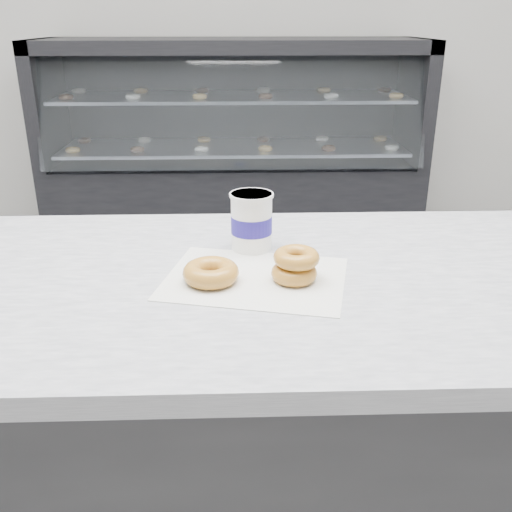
{
  "coord_description": "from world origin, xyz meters",
  "views": [
    {
      "loc": [
        0.02,
        -1.61,
        1.36
      ],
      "look_at": [
        0.05,
        -0.62,
        0.95
      ],
      "focal_mm": 40.0,
      "sensor_mm": 36.0,
      "label": 1
    }
  ],
  "objects_px": {
    "donut_single": "(211,273)",
    "coffee_cup": "(252,221)",
    "display_case": "(234,160)",
    "donut_stack": "(295,265)",
    "counter": "(232,455)"
  },
  "relations": [
    {
      "from": "donut_single",
      "to": "coffee_cup",
      "type": "bearing_deg",
      "value": 64.14
    },
    {
      "from": "display_case",
      "to": "donut_stack",
      "type": "bearing_deg",
      "value": -87.33
    },
    {
      "from": "display_case",
      "to": "donut_single",
      "type": "relative_size",
      "value": 22.39
    },
    {
      "from": "donut_stack",
      "to": "donut_single",
      "type": "bearing_deg",
      "value": -179.42
    },
    {
      "from": "counter",
      "to": "coffee_cup",
      "type": "xyz_separation_m",
      "value": [
        0.05,
        0.14,
        0.51
      ]
    },
    {
      "from": "donut_stack",
      "to": "coffee_cup",
      "type": "distance_m",
      "value": 0.19
    },
    {
      "from": "counter",
      "to": "display_case",
      "type": "relative_size",
      "value": 1.28
    },
    {
      "from": "display_case",
      "to": "coffee_cup",
      "type": "relative_size",
      "value": 19.17
    },
    {
      "from": "display_case",
      "to": "donut_stack",
      "type": "xyz_separation_m",
      "value": [
        0.13,
        -2.75,
        0.44
      ]
    },
    {
      "from": "coffee_cup",
      "to": "donut_single",
      "type": "bearing_deg",
      "value": -105.35
    },
    {
      "from": "display_case",
      "to": "counter",
      "type": "bearing_deg",
      "value": -90.0
    },
    {
      "from": "display_case",
      "to": "donut_stack",
      "type": "height_order",
      "value": "display_case"
    },
    {
      "from": "display_case",
      "to": "coffee_cup",
      "type": "distance_m",
      "value": 2.63
    },
    {
      "from": "donut_stack",
      "to": "coffee_cup",
      "type": "xyz_separation_m",
      "value": [
        -0.08,
        0.17,
        0.03
      ]
    },
    {
      "from": "coffee_cup",
      "to": "donut_stack",
      "type": "bearing_deg",
      "value": -54.34
    }
  ]
}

